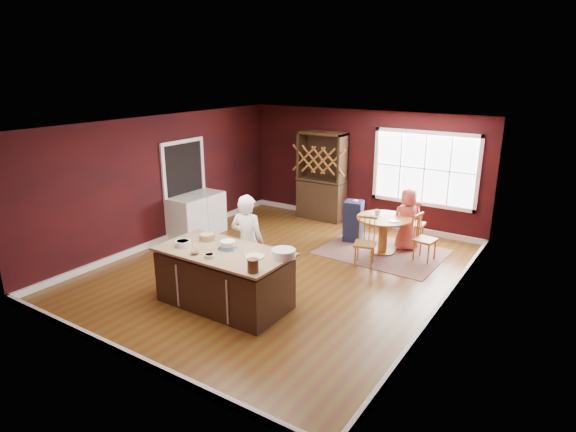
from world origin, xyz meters
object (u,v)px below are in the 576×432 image
object	(u,v)px
hutch	(322,176)
washer	(187,219)
toddler	(358,205)
chair_north	(414,222)
dining_table	(383,228)
seated_woman	(407,219)
chair_east	(425,238)
layer_cake	(228,245)
dryer	(207,212)
kitchen_island	(224,279)
chair_south	(365,242)
high_chair	(353,220)
baker	(247,242)

from	to	relation	value
hutch	washer	size ratio (longest dim) A/B	2.31
toddler	hutch	distance (m)	1.77
chair_north	toddler	size ratio (longest dim) A/B	3.91
dining_table	hutch	size ratio (longest dim) A/B	0.50
chair_north	seated_woman	distance (m)	0.38
chair_east	hutch	distance (m)	3.36
toddler	washer	xyz separation A→B (m)	(-3.14, -1.95, -0.34)
layer_cake	dryer	distance (m)	3.66
chair_north	kitchen_island	bearing A→B (deg)	68.71
dryer	layer_cake	bearing A→B (deg)	-42.25
dining_table	chair_east	size ratio (longest dim) A/B	1.16
chair_south	washer	xyz separation A→B (m)	(-3.86, -0.78, -0.01)
chair_north	dryer	bearing A→B (deg)	21.38
kitchen_island	seated_woman	xyz separation A→B (m)	(1.56, 3.93, 0.21)
chair_south	toddler	size ratio (longest dim) A/B	3.65
dining_table	seated_woman	world-z (taller)	seated_woman
seated_woman	toddler	distance (m)	1.10
washer	dryer	size ratio (longest dim) A/B	1.00
high_chair	dryer	size ratio (longest dim) A/B	1.00
layer_cake	hutch	xyz separation A→B (m)	(-0.98, 4.74, 0.09)
chair_north	dining_table	bearing A→B (deg)	64.96
kitchen_island	hutch	world-z (taller)	hutch
baker	layer_cake	distance (m)	0.64
seated_woman	toddler	bearing A→B (deg)	-28.52
chair_south	high_chair	distance (m)	1.37
dining_table	dryer	distance (m)	4.01
layer_cake	high_chair	bearing A→B (deg)	83.98
layer_cake	toddler	xyz separation A→B (m)	(0.46, 3.75, -0.17)
high_chair	dryer	world-z (taller)	dryer
dining_table	chair_north	size ratio (longest dim) A/B	1.07
seated_woman	layer_cake	bearing A→B (deg)	34.75
baker	high_chair	xyz separation A→B (m)	(0.48, 3.09, -0.36)
toddler	washer	world-z (taller)	toddler
layer_cake	baker	bearing A→B (deg)	98.41
dining_table	toddler	size ratio (longest dim) A/B	4.18
chair_south	hutch	world-z (taller)	hutch
kitchen_island	seated_woman	size ratio (longest dim) A/B	1.63
kitchen_island	dryer	world-z (taller)	dryer
dryer	chair_south	bearing A→B (deg)	2.10
chair_north	washer	world-z (taller)	chair_north
layer_cake	dryer	size ratio (longest dim) A/B	0.34
chair_north	toddler	distance (m)	1.23
hutch	dryer	size ratio (longest dim) A/B	2.31
dining_table	chair_east	distance (m)	0.85
layer_cake	dryer	world-z (taller)	layer_cake
dryer	high_chair	bearing A→B (deg)	22.40
dryer	chair_east	bearing A→B (deg)	12.05
baker	toddler	world-z (taller)	baker
hutch	washer	distance (m)	3.45
kitchen_island	chair_south	world-z (taller)	chair_south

